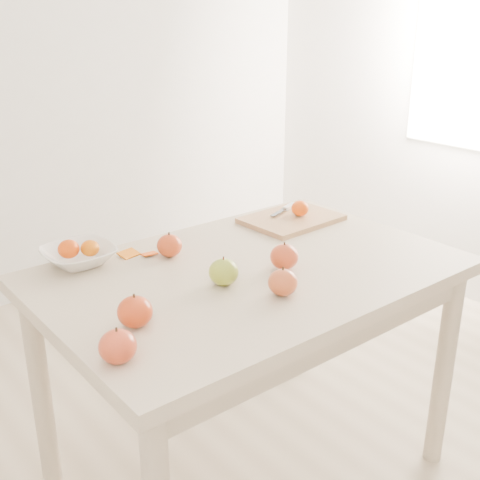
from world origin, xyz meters
TOP-DOWN VIEW (x-y plane):
  - ground at (0.00, 0.00)m, footprint 3.50×3.50m
  - table at (0.00, 0.00)m, footprint 1.20×0.80m
  - cutting_board at (0.37, 0.22)m, footprint 0.33×0.25m
  - board_tangerine at (0.40, 0.21)m, footprint 0.06×0.06m
  - fruit_bowl at (-0.38, 0.34)m, footprint 0.21×0.21m
  - bowl_tangerine_near at (-0.40, 0.35)m, footprint 0.06×0.06m
  - bowl_tangerine_far at (-0.35, 0.32)m, footprint 0.05×0.05m
  - orange_peel_a at (-0.23, 0.30)m, footprint 0.07×0.06m
  - orange_peel_b at (-0.18, 0.26)m, footprint 0.05×0.04m
  - paring_knife at (0.42, 0.29)m, footprint 0.17×0.07m
  - apple_green at (-0.13, -0.04)m, footprint 0.08×0.08m
  - apple_red_a at (-0.14, 0.22)m, footprint 0.08×0.08m
  - apple_red_d at (-0.54, -0.21)m, footprint 0.08×0.08m
  - apple_red_c at (-0.05, -0.19)m, footprint 0.08×0.08m
  - apple_red_e at (0.07, -0.07)m, footprint 0.08×0.08m
  - apple_red_b at (-0.43, -0.10)m, footprint 0.08×0.08m

SIDE VIEW (x-z plane):
  - ground at x=0.00m, z-range 0.00..0.00m
  - table at x=0.00m, z-range 0.28..1.03m
  - orange_peel_a at x=-0.23m, z-range 0.75..0.76m
  - orange_peel_b at x=-0.18m, z-range 0.75..0.76m
  - cutting_board at x=0.37m, z-range 0.75..0.77m
  - paring_knife at x=0.42m, z-range 0.77..0.78m
  - fruit_bowl at x=-0.38m, z-range 0.75..0.80m
  - apple_red_a at x=-0.14m, z-range 0.75..0.82m
  - apple_red_c at x=-0.05m, z-range 0.75..0.82m
  - apple_red_d at x=-0.54m, z-range 0.75..0.82m
  - apple_green at x=-0.13m, z-range 0.75..0.82m
  - apple_red_e at x=0.07m, z-range 0.75..0.82m
  - apple_red_b at x=-0.43m, z-range 0.75..0.83m
  - board_tangerine at x=0.40m, z-range 0.77..0.82m
  - bowl_tangerine_far at x=-0.35m, z-range 0.77..0.82m
  - bowl_tangerine_near at x=-0.40m, z-range 0.77..0.83m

